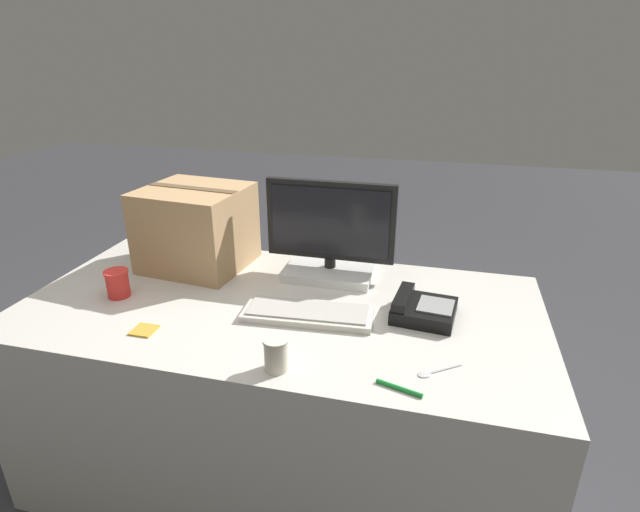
# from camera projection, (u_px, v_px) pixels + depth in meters

# --- Properties ---
(ground_plane) EXTENTS (12.00, 12.00, 0.00)m
(ground_plane) POSITION_uv_depth(u_px,v_px,m) (285.00, 463.00, 2.03)
(ground_plane) COLOR #38383D
(office_desk) EXTENTS (1.80, 0.90, 0.74)m
(office_desk) POSITION_uv_depth(u_px,v_px,m) (283.00, 390.00, 1.89)
(office_desk) COLOR beige
(office_desk) RESTS_ON ground_plane
(monitor) EXTENTS (0.49, 0.24, 0.38)m
(monitor) POSITION_uv_depth(u_px,v_px,m) (330.00, 240.00, 1.91)
(monitor) COLOR white
(monitor) RESTS_ON office_desk
(keyboard) EXTENTS (0.44, 0.19, 0.03)m
(keyboard) POSITION_uv_depth(u_px,v_px,m) (308.00, 313.00, 1.66)
(keyboard) COLOR beige
(keyboard) RESTS_ON office_desk
(desk_phone) EXTENTS (0.22, 0.21, 0.08)m
(desk_phone) POSITION_uv_depth(u_px,v_px,m) (422.00, 309.00, 1.65)
(desk_phone) COLOR black
(desk_phone) RESTS_ON office_desk
(paper_cup_left) EXTENTS (0.09, 0.09, 0.10)m
(paper_cup_left) POSITION_uv_depth(u_px,v_px,m) (118.00, 283.00, 1.78)
(paper_cup_left) COLOR red
(paper_cup_left) RESTS_ON office_desk
(paper_cup_right) EXTENTS (0.07, 0.07, 0.10)m
(paper_cup_right) POSITION_uv_depth(u_px,v_px,m) (276.00, 354.00, 1.38)
(paper_cup_right) COLOR beige
(paper_cup_right) RESTS_ON office_desk
(spoon) EXTENTS (0.12, 0.10, 0.00)m
(spoon) POSITION_uv_depth(u_px,v_px,m) (432.00, 372.00, 1.38)
(spoon) COLOR silver
(spoon) RESTS_ON office_desk
(cardboard_box) EXTENTS (0.42, 0.39, 0.33)m
(cardboard_box) POSITION_uv_depth(u_px,v_px,m) (196.00, 227.00, 2.00)
(cardboard_box) COLOR tan
(cardboard_box) RESTS_ON office_desk
(pen_marker) EXTENTS (0.13, 0.05, 0.01)m
(pen_marker) POSITION_uv_depth(u_px,v_px,m) (399.00, 388.00, 1.31)
(pen_marker) COLOR #198C33
(pen_marker) RESTS_ON office_desk
(sticky_note_pad) EXTENTS (0.07, 0.07, 0.01)m
(sticky_note_pad) POSITION_uv_depth(u_px,v_px,m) (144.00, 330.00, 1.58)
(sticky_note_pad) COLOR gold
(sticky_note_pad) RESTS_ON office_desk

